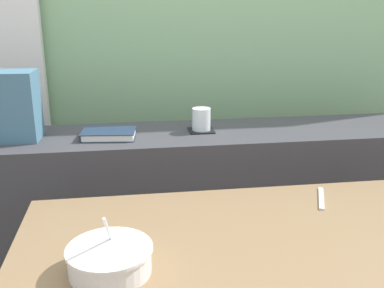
{
  "coord_description": "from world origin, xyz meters",
  "views": [
    {
      "loc": [
        -0.23,
        -1.17,
        1.35
      ],
      "look_at": [
        0.01,
        0.44,
        0.83
      ],
      "focal_mm": 42.0,
      "sensor_mm": 36.0,
      "label": 1
    }
  ],
  "objects_px": {
    "closed_book": "(108,134)",
    "fork_utensil": "(321,198)",
    "coaster_square": "(201,130)",
    "breakfast_table": "(246,270)",
    "juice_glass": "(201,120)",
    "soup_bowl": "(110,260)"
  },
  "relations": [
    {
      "from": "fork_utensil",
      "to": "breakfast_table",
      "type": "bearing_deg",
      "value": -125.15
    },
    {
      "from": "coaster_square",
      "to": "fork_utensil",
      "type": "height_order",
      "value": "coaster_square"
    },
    {
      "from": "fork_utensil",
      "to": "closed_book",
      "type": "bearing_deg",
      "value": 170.69
    },
    {
      "from": "soup_bowl",
      "to": "fork_utensil",
      "type": "height_order",
      "value": "soup_bowl"
    },
    {
      "from": "breakfast_table",
      "to": "soup_bowl",
      "type": "xyz_separation_m",
      "value": [
        -0.37,
        -0.13,
        0.15
      ]
    },
    {
      "from": "breakfast_table",
      "to": "juice_glass",
      "type": "bearing_deg",
      "value": 91.82
    },
    {
      "from": "breakfast_table",
      "to": "fork_utensil",
      "type": "distance_m",
      "value": 0.37
    },
    {
      "from": "breakfast_table",
      "to": "juice_glass",
      "type": "relative_size",
      "value": 14.13
    },
    {
      "from": "breakfast_table",
      "to": "closed_book",
      "type": "bearing_deg",
      "value": 122.41
    },
    {
      "from": "juice_glass",
      "to": "breakfast_table",
      "type": "bearing_deg",
      "value": -88.18
    },
    {
      "from": "coaster_square",
      "to": "fork_utensil",
      "type": "relative_size",
      "value": 0.59
    },
    {
      "from": "juice_glass",
      "to": "closed_book",
      "type": "xyz_separation_m",
      "value": [
        -0.37,
        -0.04,
        -0.03
      ]
    },
    {
      "from": "closed_book",
      "to": "fork_utensil",
      "type": "bearing_deg",
      "value": -31.79
    },
    {
      "from": "closed_book",
      "to": "soup_bowl",
      "type": "height_order",
      "value": "soup_bowl"
    },
    {
      "from": "coaster_square",
      "to": "closed_book",
      "type": "xyz_separation_m",
      "value": [
        -0.37,
        -0.04,
        0.01
      ]
    },
    {
      "from": "breakfast_table",
      "to": "fork_utensil",
      "type": "xyz_separation_m",
      "value": [
        0.3,
        0.19,
        0.12
      ]
    },
    {
      "from": "coaster_square",
      "to": "soup_bowl",
      "type": "xyz_separation_m",
      "value": [
        -0.35,
        -0.79,
        -0.08
      ]
    },
    {
      "from": "fork_utensil",
      "to": "soup_bowl",
      "type": "bearing_deg",
      "value": -132.03
    },
    {
      "from": "juice_glass",
      "to": "coaster_square",
      "type": "bearing_deg",
      "value": 180.0
    },
    {
      "from": "coaster_square",
      "to": "closed_book",
      "type": "bearing_deg",
      "value": -173.68
    },
    {
      "from": "coaster_square",
      "to": "breakfast_table",
      "type": "bearing_deg",
      "value": -88.18
    },
    {
      "from": "breakfast_table",
      "to": "fork_utensil",
      "type": "relative_size",
      "value": 7.44
    }
  ]
}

